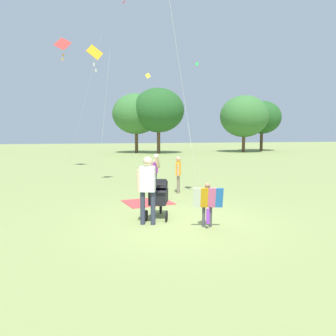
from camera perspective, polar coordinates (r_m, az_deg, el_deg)
ground_plane at (r=8.38m, az=1.78°, el=-9.29°), size 120.00×120.00×0.00m
treeline_distant at (r=35.87m, az=0.28°, el=9.36°), size 37.71×6.59×6.95m
child_with_butterfly_kite at (r=7.73m, az=6.97°, el=-5.74°), size 0.71×0.44×1.06m
person_adult_flyer at (r=7.86m, az=-3.60°, el=-2.83°), size 0.63×0.50×1.74m
stroller at (r=8.59m, az=-1.67°, el=-4.73°), size 0.75×1.12×1.03m
kite_orange_delta at (r=20.62m, az=-17.89°, el=19.44°), size 2.70×4.28×7.76m
kite_green_novelty at (r=14.14m, az=-12.67°, el=18.12°), size 0.91×1.23×5.83m
distant_kites_cluster at (r=33.06m, az=5.99°, el=23.70°), size 16.05×13.97×11.79m
person_sitting_far at (r=13.49m, az=-2.37°, el=-0.44°), size 0.28×0.28×1.14m
person_couple_left at (r=12.00m, az=1.84°, el=-0.63°), size 0.26×0.42×1.37m
picnic_blanket at (r=10.49m, az=-3.56°, el=-6.06°), size 1.67×1.52×0.02m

